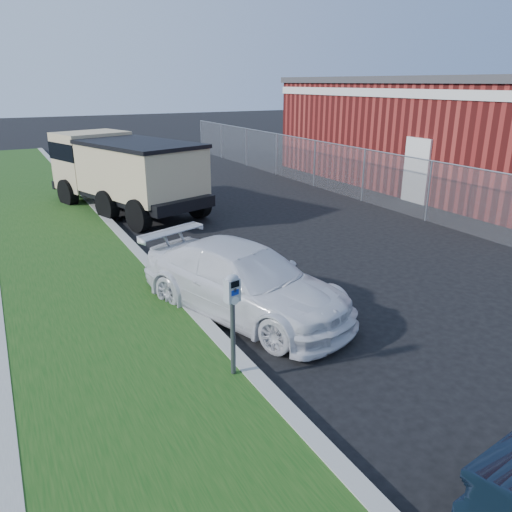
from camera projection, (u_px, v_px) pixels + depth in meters
name	position (u px, v px, depth m)	size (l,w,h in m)	color
ground	(349.00, 312.00, 9.12)	(120.00, 120.00, 0.00)	black
streetside	(7.00, 330.00, 8.31)	(6.12, 50.00, 0.15)	gray
chainlink_fence	(364.00, 165.00, 17.19)	(0.06, 30.06, 30.00)	slate
brick_building	(465.00, 130.00, 20.39)	(9.20, 14.20, 4.17)	maroon
parking_meter	(232.00, 303.00, 6.60)	(0.22, 0.17, 1.47)	#3F4247
white_wagon	(242.00, 280.00, 8.93)	(1.74, 4.28, 1.24)	white
dump_truck	(122.00, 169.00, 15.88)	(3.98, 6.46, 2.38)	black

